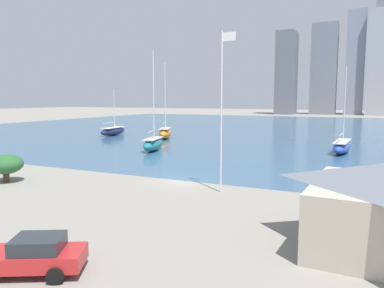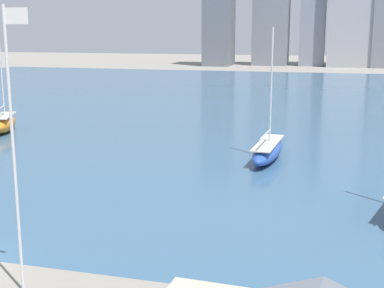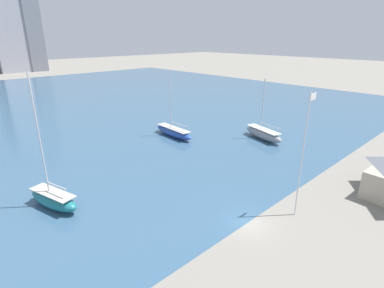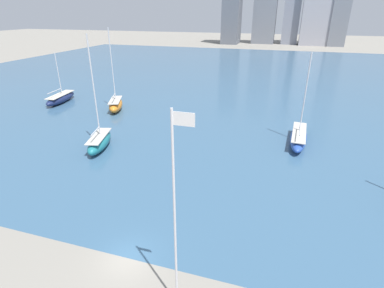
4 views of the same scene
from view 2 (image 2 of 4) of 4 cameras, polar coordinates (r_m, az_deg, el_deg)
name	(u,v)px [view 2 (image 2 of 4)]	position (r m, az deg, el deg)	size (l,w,h in m)	color
harbor_water	(226,101)	(96.08, 3.68, 4.65)	(180.00, 140.00, 0.00)	#385B7A
flag_pole	(14,145)	(25.60, -18.46, -0.10)	(1.24, 0.14, 13.43)	silver
sailboat_blue	(268,150)	(52.21, 8.09, -0.66)	(2.77, 10.43, 12.63)	#284CA8
sailboat_orange	(4,123)	(69.90, -19.40, 2.16)	(4.93, 7.62, 14.93)	orange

